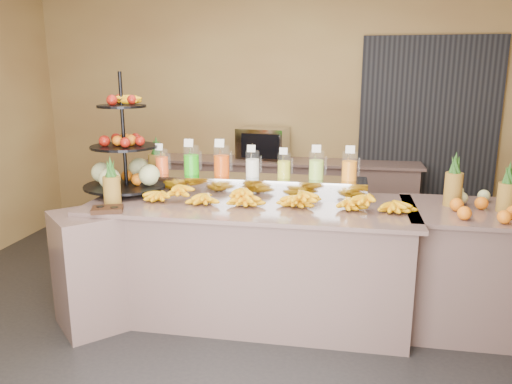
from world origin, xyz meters
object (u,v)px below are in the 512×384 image
(pitcher_tray, at_px, (253,185))
(oven_warmer, at_px, (263,144))
(condiment_caddy, at_px, (107,209))
(banana_heap, at_px, (273,195))
(fruit_stand, at_px, (131,163))
(right_fruit_pile, at_px, (479,201))

(pitcher_tray, height_order, oven_warmer, oven_warmer)
(condiment_caddy, relative_size, oven_warmer, 0.40)
(banana_heap, relative_size, fruit_stand, 2.07)
(banana_heap, xyz_separation_m, fruit_stand, (-1.23, 0.20, 0.17))
(right_fruit_pile, bearing_deg, banana_heap, -177.55)
(banana_heap, bearing_deg, right_fruit_pile, 2.45)
(banana_heap, height_order, condiment_caddy, banana_heap)
(pitcher_tray, height_order, right_fruit_pile, right_fruit_pile)
(banana_heap, distance_m, condiment_caddy, 1.22)
(pitcher_tray, bearing_deg, fruit_stand, -173.94)
(banana_heap, relative_size, right_fruit_pile, 4.28)
(pitcher_tray, height_order, condiment_caddy, pitcher_tray)
(banana_heap, distance_m, fruit_stand, 1.25)
(pitcher_tray, bearing_deg, right_fruit_pile, -8.07)
(banana_heap, height_order, fruit_stand, fruit_stand)
(pitcher_tray, relative_size, fruit_stand, 1.87)
(pitcher_tray, xyz_separation_m, condiment_caddy, (-0.94, -0.71, -0.06))
(banana_heap, relative_size, condiment_caddy, 9.40)
(banana_heap, relative_size, oven_warmer, 3.77)
(condiment_caddy, relative_size, right_fruit_pile, 0.46)
(fruit_stand, height_order, right_fruit_pile, fruit_stand)
(condiment_caddy, distance_m, oven_warmer, 2.50)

